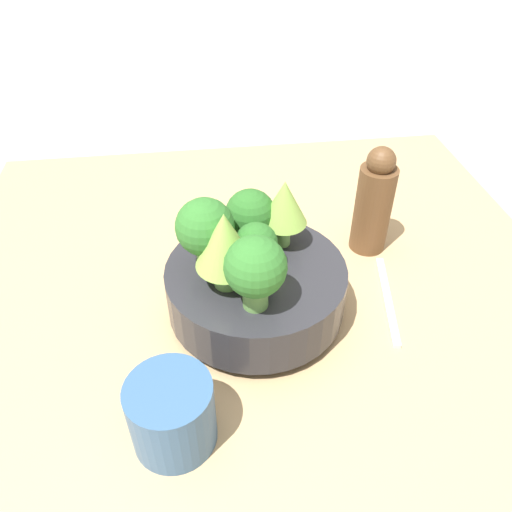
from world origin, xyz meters
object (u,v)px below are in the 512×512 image
object	(u,v)px
pepper_mill	(374,203)
bowl	(256,288)
cup	(172,414)
fork	(387,299)

from	to	relation	value
pepper_mill	bowl	bearing A→B (deg)	122.10
cup	pepper_mill	bearing A→B (deg)	-46.03
fork	cup	bearing A→B (deg)	119.79
fork	pepper_mill	bearing A→B (deg)	-3.98
pepper_mill	fork	xyz separation A→B (m)	(-0.12, 0.01, -0.08)
fork	bowl	bearing A→B (deg)	89.14
bowl	fork	size ratio (longest dim) A/B	1.36
pepper_mill	fork	bearing A→B (deg)	176.02
cup	pepper_mill	size ratio (longest dim) A/B	0.52
bowl	pepper_mill	xyz separation A→B (m)	(0.12, -0.19, 0.04)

